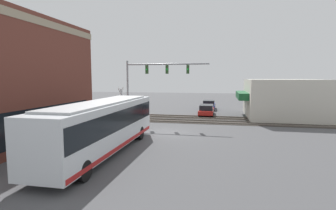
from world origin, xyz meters
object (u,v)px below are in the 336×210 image
at_px(crossing_signal, 121,101).
at_px(parked_car_red, 206,110).
at_px(parked_car_blue, 209,105).
at_px(pedestrian_at_crossing, 137,114).
at_px(city_bus, 103,125).

height_order(crossing_signal, parked_car_red, crossing_signal).
distance_m(crossing_signal, parked_car_blue, 16.42).
distance_m(crossing_signal, pedestrian_at_crossing, 2.14).
distance_m(parked_car_red, pedestrian_at_crossing, 9.93).
bearing_deg(parked_car_blue, crossing_signal, 148.68).
height_order(crossing_signal, parked_car_blue, crossing_signal).
bearing_deg(pedestrian_at_crossing, crossing_signal, 111.33).
xyz_separation_m(crossing_signal, pedestrian_at_crossing, (0.58, -1.49, -1.42)).
relative_size(parked_car_blue, pedestrian_at_crossing, 2.59).
height_order(parked_car_red, parked_car_blue, parked_car_blue).
xyz_separation_m(city_bus, pedestrian_at_crossing, (11.33, 1.60, -0.95)).
bearing_deg(parked_car_blue, city_bus, 167.67).
relative_size(city_bus, pedestrian_at_crossing, 7.26).
bearing_deg(crossing_signal, parked_car_blue, -31.32).
bearing_deg(parked_car_red, city_bus, 163.62).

